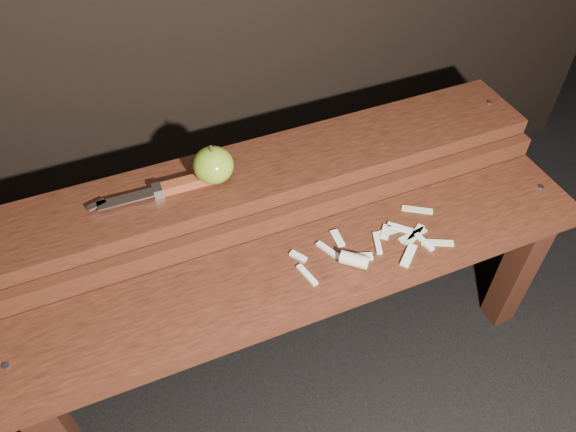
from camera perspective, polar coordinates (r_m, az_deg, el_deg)
name	(u,v)px	position (r m, az deg, el deg)	size (l,w,h in m)	color
ground	(297,352)	(1.47, 0.93, -13.69)	(60.00, 60.00, 0.00)	black
bench_front_tier	(311,289)	(1.14, 2.37, -7.42)	(1.20, 0.20, 0.42)	black
bench_rear_tier	(269,195)	(1.23, -1.90, 2.17)	(1.20, 0.21, 0.50)	black
apple	(213,165)	(1.13, -7.60, 5.14)	(0.08, 0.08, 0.09)	olive
knife	(171,187)	(1.13, -11.77, 2.87)	(0.25, 0.03, 0.02)	brown
apple_scraps	(371,249)	(1.12, 8.48, -3.32)	(0.33, 0.15, 0.03)	beige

